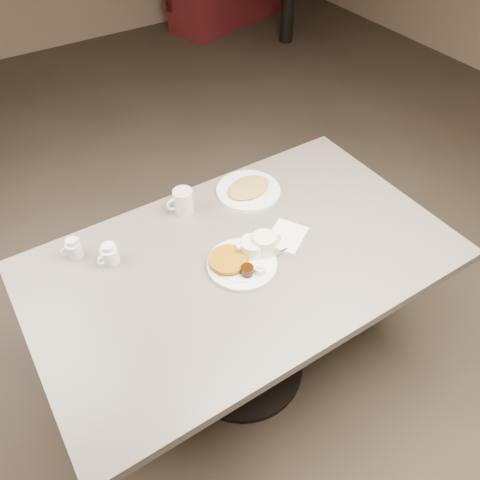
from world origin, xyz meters
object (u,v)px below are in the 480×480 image
creamer_left (109,254)px  creamer_right (74,249)px  coffee_mug_near (265,245)px  diner_table (243,287)px  coffee_mug_far (183,201)px  main_plate (242,259)px  hash_plate (248,190)px

creamer_left → creamer_right: bearing=136.0°
coffee_mug_near → creamer_right: 0.68m
diner_table → coffee_mug_far: bearing=100.4°
main_plate → coffee_mug_near: coffee_mug_near is taller
diner_table → coffee_mug_far: (-0.06, 0.33, 0.22)m
creamer_right → coffee_mug_far: bearing=0.6°
main_plate → coffee_mug_far: coffee_mug_far is taller
coffee_mug_far → diner_table: bearing=-79.6°
creamer_right → coffee_mug_near: bearing=-31.9°
diner_table → coffee_mug_near: size_ratio=12.90×
creamer_left → main_plate: bearing=-34.1°
creamer_right → diner_table: bearing=-33.4°
main_plate → coffee_mug_near: size_ratio=2.72×
coffee_mug_far → creamer_right: size_ratio=1.33×
main_plate → coffee_mug_near: 0.10m
diner_table → hash_plate: 0.41m
main_plate → coffee_mug_far: 0.36m
creamer_right → hash_plate: bearing=-2.8°
coffee_mug_far → hash_plate: coffee_mug_far is taller
main_plate → creamer_right: size_ratio=3.71×
diner_table → creamer_right: bearing=146.6°
coffee_mug_near → hash_plate: 0.36m
main_plate → hash_plate: (0.24, 0.32, -0.01)m
diner_table → hash_plate: bearing=53.6°
diner_table → creamer_left: creamer_left is taller
main_plate → creamer_left: (-0.38, 0.26, 0.01)m
coffee_mug_near → coffee_mug_far: 0.39m
coffee_mug_near → main_plate: bearing=177.9°
main_plate → coffee_mug_far: bearing=96.7°
coffee_mug_near → creamer_right: coffee_mug_near is taller
main_plate → creamer_left: size_ratio=3.58×
main_plate → creamer_left: creamer_left is taller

